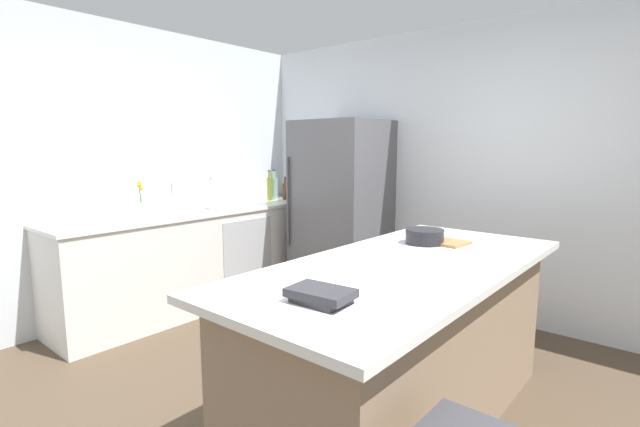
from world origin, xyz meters
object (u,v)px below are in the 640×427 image
Objects in this scene: hot_sauce_bottle at (293,192)px; gin_bottle at (274,188)px; flower_vase at (141,207)px; syrup_bottle at (285,191)px; mixing_bowl at (425,236)px; sink_faucet at (173,195)px; cookbook_stack at (321,295)px; paper_towel_roll at (212,195)px; cutting_board at (442,241)px; kitchen_island at (403,342)px; refrigerator at (341,210)px; olive_oil_bottle at (270,188)px.

hot_sauce_bottle is 0.23m from gin_bottle.
flower_vase is 1.65m from gin_bottle.
syrup_bottle reaches higher than mixing_bowl.
sink_faucet is 1.23× the size of mixing_bowl.
sink_faucet is 2.39m from mixing_bowl.
cookbook_stack is at bearing -80.81° from mixing_bowl.
paper_towel_roll is 2.37m from cutting_board.
gin_bottle is (-0.09, 0.92, 0.00)m from paper_towel_roll.
sink_faucet is 0.96× the size of paper_towel_roll.
refrigerator reaches higher than kitchen_island.
hot_sauce_bottle is (0.11, 1.48, -0.08)m from sink_faucet.
flower_vase is 1.28× the size of mixing_bowl.
syrup_bottle is at bearing 136.85° from cookbook_stack.
cookbook_stack is at bearing -13.59° from flower_vase.
hot_sauce_bottle is at bearing 152.87° from mixing_bowl.
sink_faucet reaches higher than kitchen_island.
sink_faucet is (-2.52, 0.18, 0.62)m from kitchen_island.
syrup_bottle is at bearing 157.80° from cutting_board.
cookbook_stack is at bearing -41.03° from gin_bottle.
hot_sauce_bottle is 2.57m from cutting_board.
sink_faucet is 0.89× the size of gin_bottle.
hot_sauce_bottle is 0.79× the size of syrup_bottle.
sink_faucet is 0.38m from paper_towel_roll.
cookbook_stack is at bearing -20.34° from sink_faucet.
refrigerator is 6.90× the size of syrup_bottle.
mixing_bowl is at bearing -20.38° from olive_oil_bottle.
refrigerator is 5.27× the size of gin_bottle.
cutting_board reaches higher than kitchen_island.
flower_vase reaches higher than hot_sauce_bottle.
flower_vase reaches higher than sink_faucet.
mixing_bowl is 0.74× the size of cutting_board.
sink_faucet is 1.30m from gin_bottle.
refrigerator is at bearing 48.25° from paper_towel_roll.
cookbook_stack is 1.30m from mixing_bowl.
kitchen_island is 7.45× the size of sink_faucet.
sink_faucet is 2.49m from cutting_board.
sink_faucet reaches higher than syrup_bottle.
syrup_bottle is at bearing 43.69° from gin_bottle.
olive_oil_bottle reaches higher than flower_vase.
gin_bottle is 1.39× the size of mixing_bowl.
flower_vase is (-0.86, -1.67, 0.13)m from refrigerator.
refrigerator is at bearing -11.06° from hot_sauce_bottle.
syrup_bottle is 0.13m from gin_bottle.
refrigerator is at bearing 149.21° from cutting_board.
sink_faucet reaches higher than mixing_bowl.
paper_towel_roll is at bearing -84.62° from gin_bottle.
hot_sauce_bottle reaches higher than cutting_board.
gin_bottle is 3.43m from cookbook_stack.
sink_faucet is at bearing -94.10° from hot_sauce_bottle.
mixing_bowl is (1.44, -1.00, 0.07)m from refrigerator.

